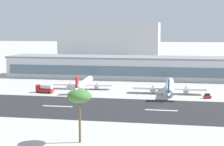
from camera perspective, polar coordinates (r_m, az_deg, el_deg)
The scene contains 12 objects.
ground_plane at distance 142.09m, azimuth 7.90°, elevation -5.37°, with size 1400.00×1400.00×0.00m, color #B2AFA8.
runway_strip at distance 137.63m, azimuth 7.82°, elevation -5.75°, with size 800.00×39.35×0.08m, color #262628.
runway_centreline_dash_3 at distance 144.90m, azimuth -8.44°, elevation -5.10°, with size 12.00×1.20×0.01m, color white.
runway_centreline_dash_4 at distance 137.63m, azimuth 7.67°, elevation -5.73°, with size 12.00×1.20×0.01m, color white.
terminal_building at distance 224.29m, azimuth 3.82°, elevation 0.88°, with size 159.15×25.30×13.12m.
distant_hotel_block at distance 344.15m, azimuth -0.26°, elevation 4.86°, with size 90.73×38.06×35.54m, color #BCBCC1.
airliner_red_tail_gate_0 at distance 183.39m, azimuth -4.48°, elevation -1.71°, with size 30.14×39.50×8.24m.
airliner_blue_tail_gate_1 at distance 171.53m, azimuth 8.86°, elevation -2.27°, with size 33.53×44.10×9.21m.
service_fuel_truck_0 at distance 175.75m, azimuth -10.39°, elevation -2.38°, with size 8.86×4.34×3.95m.
service_box_truck_1 at distance 168.85m, azimuth -5.20°, elevation -2.76°, with size 6.24×3.27×3.25m.
service_baggage_tug_2 at distance 164.24m, azimuth 14.52°, elevation -3.49°, with size 3.57×2.80×2.20m.
palm_tree_0 at distance 96.80m, azimuth -5.05°, elevation -3.72°, with size 6.45×6.45×14.21m.
Camera 1 is at (5.17, -138.78, 30.03)m, focal length 59.06 mm.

